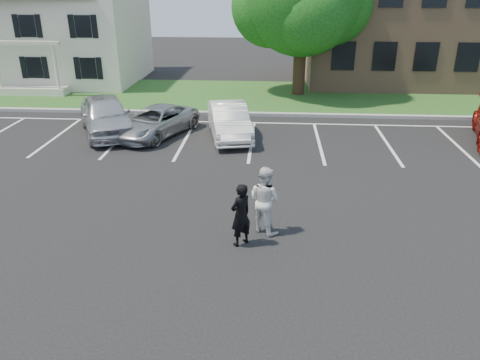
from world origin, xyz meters
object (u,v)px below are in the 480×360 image
at_px(car_silver_west, 106,115).
at_px(man_black_suit, 241,215).
at_px(man_white_shirt, 265,200).
at_px(car_silver_minivan, 155,122).
at_px(house, 58,20).
at_px(car_white_sedan, 229,121).

bearing_deg(car_silver_west, man_black_suit, -80.12).
xyz_separation_m(man_black_suit, man_white_shirt, (0.58, 0.74, 0.09)).
height_order(man_black_suit, car_silver_minivan, man_black_suit).
height_order(man_white_shirt, car_silver_west, man_white_shirt).
relative_size(house, man_white_shirt, 5.58).
height_order(house, car_silver_minivan, house).
relative_size(man_black_suit, car_white_sedan, 0.39).
bearing_deg(man_black_suit, car_white_sedan, -126.73).
bearing_deg(car_silver_minivan, man_black_suit, -40.68).
bearing_deg(man_white_shirt, car_white_sedan, -40.79).
relative_size(car_silver_minivan, car_white_sedan, 1.02).
xyz_separation_m(house, car_silver_west, (6.64, -11.33, -3.01)).
relative_size(man_black_suit, car_silver_west, 0.35).
height_order(man_black_suit, car_white_sedan, man_black_suit).
xyz_separation_m(house, man_black_suit, (13.10, -20.22, -2.99)).
distance_m(man_black_suit, car_white_sedan, 8.85).
distance_m(house, car_white_sedan, 16.88).
bearing_deg(man_black_suit, car_silver_minivan, -107.78).
bearing_deg(house, man_white_shirt, -54.91).
bearing_deg(car_white_sedan, man_white_shirt, -90.73).
bearing_deg(car_white_sedan, car_silver_west, 166.47).
bearing_deg(house, car_silver_west, -59.63).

